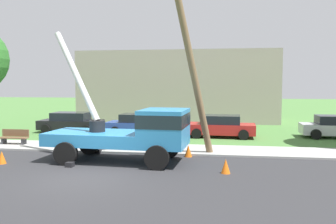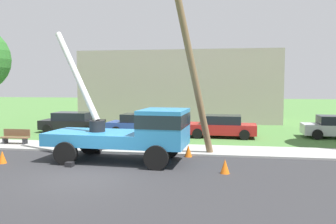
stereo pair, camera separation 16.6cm
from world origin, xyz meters
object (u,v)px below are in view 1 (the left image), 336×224
at_px(parked_sedan_black, 71,122).
at_px(parked_sedan_red, 220,126).
at_px(traffic_cone_ahead, 226,166).
at_px(utility_truck, 136,130).
at_px(traffic_cone_curbside, 188,151).
at_px(traffic_cone_behind, 2,157).
at_px(park_bench, 14,137).
at_px(parked_sedan_blue, 140,124).
at_px(leaning_utility_pole, 191,61).

bearing_deg(parked_sedan_black, parked_sedan_red, -4.12).
xyz_separation_m(traffic_cone_ahead, parked_sedan_red, (-0.21, 9.36, 0.43)).
distance_m(utility_truck, traffic_cone_curbside, 2.85).
relative_size(traffic_cone_behind, park_bench, 0.35).
height_order(traffic_cone_ahead, traffic_cone_behind, same).
relative_size(traffic_cone_behind, parked_sedan_black, 0.13).
bearing_deg(parked_sedan_blue, parked_sedan_red, -2.51).
bearing_deg(traffic_cone_curbside, leaning_utility_pole, 62.88).
relative_size(parked_sedan_black, parked_sedan_blue, 0.99).
bearing_deg(traffic_cone_behind, park_bench, 115.93).
distance_m(parked_sedan_black, parked_sedan_red, 10.57).
height_order(utility_truck, parked_sedan_red, utility_truck).
bearing_deg(parked_sedan_red, parked_sedan_black, 175.88).
bearing_deg(traffic_cone_behind, parked_sedan_blue, 67.20).
xyz_separation_m(parked_sedan_red, park_bench, (-11.39, -4.88, -0.25)).
distance_m(traffic_cone_curbside, parked_sedan_red, 6.67).
relative_size(leaning_utility_pole, parked_sedan_black, 1.98).
height_order(parked_sedan_black, parked_sedan_blue, same).
bearing_deg(traffic_cone_behind, parked_sedan_black, 97.04).
bearing_deg(traffic_cone_ahead, traffic_cone_behind, 178.53).
relative_size(leaning_utility_pole, parked_sedan_blue, 1.97).
relative_size(traffic_cone_curbside, parked_sedan_red, 0.13).
xyz_separation_m(leaning_utility_pole, parked_sedan_blue, (-3.99, 6.56, -3.81)).
xyz_separation_m(utility_truck, parked_sedan_red, (3.69, 7.92, -0.70)).
bearing_deg(parked_sedan_blue, traffic_cone_ahead, -59.71).
bearing_deg(traffic_cone_ahead, leaning_utility_pole, 118.03).
bearing_deg(utility_truck, parked_sedan_blue, 101.80).
distance_m(parked_sedan_red, park_bench, 12.39).
bearing_deg(utility_truck, parked_sedan_black, 128.30).
distance_m(utility_truck, park_bench, 8.33).
height_order(leaning_utility_pole, park_bench, leaning_utility_pole).
height_order(leaning_utility_pole, parked_sedan_blue, leaning_utility_pole).
bearing_deg(leaning_utility_pole, park_bench, 171.74).
relative_size(parked_sedan_blue, parked_sedan_red, 1.00).
relative_size(utility_truck, parked_sedan_blue, 1.51).
relative_size(leaning_utility_pole, traffic_cone_ahead, 15.72).
bearing_deg(leaning_utility_pole, traffic_cone_curbside, -117.12).
height_order(parked_sedan_blue, park_bench, parked_sedan_blue).
relative_size(parked_sedan_black, park_bench, 2.77).
bearing_deg(parked_sedan_red, utility_truck, -115.01).
relative_size(utility_truck, traffic_cone_behind, 12.05).
xyz_separation_m(parked_sedan_blue, parked_sedan_red, (5.40, -0.24, 0.00)).
bearing_deg(traffic_cone_curbside, traffic_cone_behind, -161.47).
relative_size(leaning_utility_pole, parked_sedan_red, 1.97).
bearing_deg(parked_sedan_black, utility_truck, -51.70).
height_order(utility_truck, leaning_utility_pole, leaning_utility_pole).
distance_m(leaning_utility_pole, parked_sedan_blue, 8.57).
height_order(utility_truck, park_bench, utility_truck).
height_order(utility_truck, parked_sedan_black, utility_truck).
relative_size(parked_sedan_red, park_bench, 2.80).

